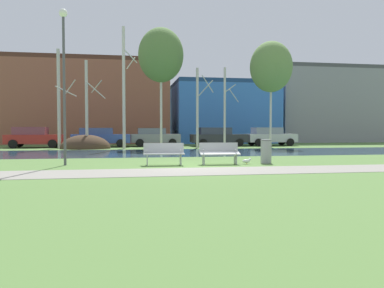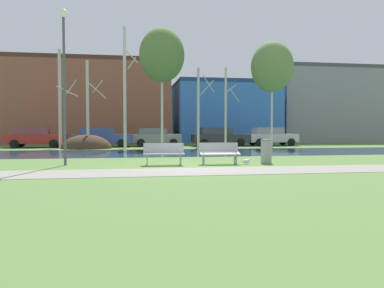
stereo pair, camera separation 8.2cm
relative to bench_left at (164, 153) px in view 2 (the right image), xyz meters
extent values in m
plane|color=#517538|center=(1.12, 9.45, -0.47)|extent=(120.00, 120.00, 0.00)
cube|color=gray|center=(1.12, -2.41, -0.47)|extent=(60.00, 2.32, 0.01)
cube|color=#284256|center=(1.12, 7.81, -0.47)|extent=(80.00, 7.46, 0.01)
ellipsoid|color=#423021|center=(-4.49, 13.49, -0.47)|extent=(3.60, 2.95, 2.03)
cube|color=#9EA0A3|center=(0.00, -0.09, -0.02)|extent=(1.62, 0.56, 0.05)
cube|color=#9EA0A3|center=(0.01, 0.18, 0.20)|extent=(1.60, 0.16, 0.40)
cube|color=#9EA0A3|center=(-0.66, 0.00, -0.25)|extent=(0.06, 0.43, 0.45)
cube|color=#9EA0A3|center=(0.65, -0.07, -0.25)|extent=(0.06, 0.43, 0.45)
cylinder|color=#9EA0A3|center=(-0.66, -0.04, 0.12)|extent=(0.06, 0.28, 0.04)
cylinder|color=#9EA0A3|center=(0.65, -0.11, 0.12)|extent=(0.06, 0.28, 0.04)
cube|color=#9EA0A3|center=(2.24, -0.09, -0.02)|extent=(1.62, 0.56, 0.14)
cube|color=#9EA0A3|center=(2.25, 0.18, 0.20)|extent=(1.60, 0.16, 0.40)
cube|color=#9EA0A3|center=(1.59, 0.00, -0.25)|extent=(0.06, 0.43, 0.45)
cube|color=#9EA0A3|center=(2.90, -0.07, -0.25)|extent=(0.06, 0.43, 0.45)
cylinder|color=#9EA0A3|center=(1.59, -0.04, 0.12)|extent=(0.06, 0.28, 0.04)
cylinder|color=#9EA0A3|center=(2.90, -0.11, 0.12)|extent=(0.06, 0.28, 0.04)
cylinder|color=gray|center=(4.28, 0.15, 0.02)|extent=(0.45, 0.45, 0.98)
torus|color=#545557|center=(4.28, 0.15, 0.48)|extent=(0.47, 0.47, 0.04)
ellipsoid|color=white|center=(3.35, -0.09, -0.35)|extent=(0.33, 0.15, 0.15)
sphere|color=white|center=(3.49, -0.09, -0.28)|extent=(0.10, 0.10, 0.10)
cone|color=gold|center=(3.55, -0.09, -0.28)|extent=(0.06, 0.03, 0.03)
cylinder|color=gold|center=(3.36, -0.12, -0.42)|extent=(0.01, 0.01, 0.10)
cylinder|color=gold|center=(3.36, -0.06, -0.42)|extent=(0.01, 0.01, 0.10)
cylinder|color=#4C4C51|center=(-3.83, 0.57, 2.41)|extent=(0.10, 0.10, 5.75)
sphere|color=white|center=(-3.83, 0.57, 5.43)|extent=(0.32, 0.32, 0.32)
cylinder|color=#BCB7A8|center=(-6.41, 14.01, 3.16)|extent=(0.24, 0.24, 7.26)
cylinder|color=#BCB7A8|center=(-5.67, 14.52, 4.10)|extent=(0.98, 1.37, 0.95)
cylinder|color=#BCB7A8|center=(-5.78, 13.36, 3.65)|extent=(1.31, 1.27, 0.66)
cylinder|color=#BCB7A8|center=(-4.34, 13.06, 2.70)|extent=(0.21, 0.21, 6.34)
cylinder|color=#BCB7A8|center=(-3.67, 13.52, 4.06)|extent=(0.88, 1.25, 0.82)
cylinder|color=#BCB7A8|center=(-3.64, 12.35, 3.69)|extent=(1.29, 1.26, 1.13)
cylinder|color=beige|center=(-1.71, 12.87, 3.92)|extent=(0.22, 0.22, 8.78)
cylinder|color=beige|center=(-1.19, 13.22, 5.77)|extent=(0.67, 0.93, 0.76)
cylinder|color=beige|center=(-1.20, 12.35, 6.10)|extent=(0.98, 0.95, 0.81)
cylinder|color=beige|center=(1.09, 14.13, 4.06)|extent=(0.18, 0.18, 9.07)
ellipsoid|color=#567A3D|center=(1.09, 14.13, 6.61)|extent=(3.46, 3.46, 4.15)
cylinder|color=beige|center=(3.74, 13.13, 2.54)|extent=(0.19, 0.19, 6.02)
cylinder|color=beige|center=(4.48, 13.64, 4.10)|extent=(0.90, 1.27, 1.09)
cylinder|color=beige|center=(4.39, 12.47, 4.29)|extent=(1.13, 1.10, 1.18)
cylinder|color=beige|center=(5.88, 13.18, 2.59)|extent=(0.17, 0.17, 6.12)
cylinder|color=beige|center=(6.38, 13.53, 4.09)|extent=(0.69, 0.97, 0.58)
cylinder|color=beige|center=(6.44, 12.60, 3.46)|extent=(1.04, 1.01, 0.92)
cylinder|color=beige|center=(9.55, 13.09, 3.53)|extent=(0.16, 0.16, 8.01)
ellipsoid|color=#668947|center=(9.55, 13.09, 5.78)|extent=(3.27, 3.27, 3.92)
cube|color=maroon|center=(-8.46, 15.68, 0.19)|extent=(4.25, 1.85, 0.67)
cube|color=brown|center=(-8.80, 15.67, 0.81)|extent=(2.39, 1.61, 0.58)
cylinder|color=black|center=(-7.08, 16.59, -0.15)|extent=(0.64, 0.23, 0.64)
cylinder|color=black|center=(-7.05, 14.81, -0.15)|extent=(0.64, 0.23, 0.64)
cylinder|color=black|center=(-9.86, 16.54, -0.15)|extent=(0.64, 0.23, 0.64)
cylinder|color=black|center=(-9.84, 14.76, -0.15)|extent=(0.64, 0.23, 0.64)
cube|color=#2D4793|center=(-3.52, 15.74, 0.20)|extent=(4.53, 1.80, 0.69)
cube|color=#32457F|center=(-3.88, 15.73, 0.79)|extent=(2.54, 1.56, 0.50)
cylinder|color=black|center=(-2.05, 16.63, -0.15)|extent=(0.64, 0.23, 0.64)
cylinder|color=black|center=(-2.02, 14.90, -0.15)|extent=(0.64, 0.23, 0.64)
cylinder|color=black|center=(-5.01, 16.58, -0.15)|extent=(0.64, 0.23, 0.64)
cylinder|color=black|center=(-4.99, 14.85, -0.15)|extent=(0.64, 0.23, 0.64)
cube|color=slate|center=(0.80, 16.40, 0.19)|extent=(4.03, 1.82, 0.69)
cube|color=slate|center=(0.48, 16.40, 0.78)|extent=(2.27, 1.58, 0.48)
cylinder|color=black|center=(2.10, 17.30, -0.15)|extent=(0.64, 0.23, 0.64)
cylinder|color=black|center=(2.13, 15.55, -0.15)|extent=(0.64, 0.23, 0.64)
cylinder|color=black|center=(-0.54, 17.26, -0.15)|extent=(0.64, 0.23, 0.64)
cylinder|color=black|center=(-0.51, 15.50, -0.15)|extent=(0.64, 0.23, 0.64)
cube|color=#282B30|center=(6.02, 15.65, 0.18)|extent=(4.64, 1.84, 0.67)
cube|color=#2F3648|center=(5.65, 15.64, 0.80)|extent=(2.61, 1.59, 0.56)
cylinder|color=black|center=(7.53, 16.55, -0.15)|extent=(0.64, 0.23, 0.64)
cylinder|color=black|center=(7.56, 14.79, -0.15)|extent=(0.64, 0.23, 0.64)
cylinder|color=black|center=(4.49, 16.50, -0.15)|extent=(0.64, 0.23, 0.64)
cylinder|color=black|center=(4.51, 14.74, -0.15)|extent=(0.64, 0.23, 0.64)
cube|color=#B2B5BC|center=(10.56, 15.67, 0.19)|extent=(4.25, 1.78, 0.69)
cube|color=gray|center=(10.22, 15.67, 0.81)|extent=(2.39, 1.54, 0.55)
cylinder|color=black|center=(11.94, 16.55, -0.15)|extent=(0.64, 0.23, 0.64)
cylinder|color=black|center=(11.96, 14.84, -0.15)|extent=(0.64, 0.23, 0.64)
cylinder|color=black|center=(9.15, 16.51, -0.15)|extent=(0.64, 0.23, 0.64)
cylinder|color=black|center=(9.18, 14.79, -0.15)|extent=(0.64, 0.23, 0.64)
cube|color=brown|center=(-5.94, 24.45, 3.45)|extent=(16.94, 7.32, 7.84)
cube|color=#4E2C21|center=(-5.94, 24.45, 7.57)|extent=(16.94, 7.32, 0.40)
cube|color=#3870C6|center=(8.49, 24.59, 2.49)|extent=(10.35, 8.71, 5.93)
cube|color=navy|center=(8.49, 24.59, 5.65)|extent=(10.35, 8.71, 0.40)
cube|color=gray|center=(21.74, 24.93, 3.46)|extent=(14.76, 7.11, 7.86)
cube|color=#48484B|center=(21.74, 24.93, 7.59)|extent=(14.76, 7.11, 0.40)
camera|label=1|loc=(-1.35, -14.68, 0.95)|focal=35.02mm
camera|label=2|loc=(-1.27, -14.69, 0.95)|focal=35.02mm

